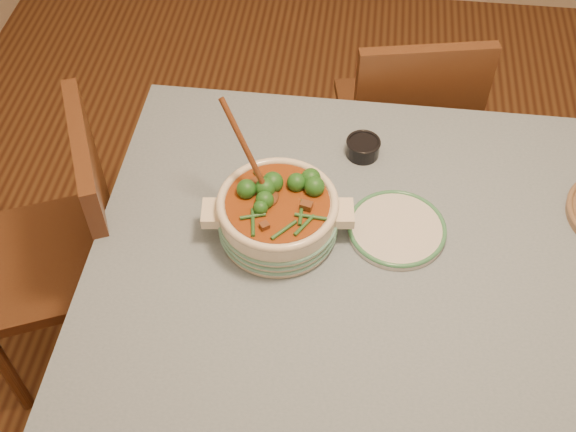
{
  "coord_description": "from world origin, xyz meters",
  "views": [
    {
      "loc": [
        -0.24,
        -1.06,
        2.15
      ],
      "look_at": [
        -0.37,
        0.0,
        0.86
      ],
      "focal_mm": 45.0,
      "sensor_mm": 36.0,
      "label": 1
    }
  ],
  "objects_px": {
    "dining_table": "(435,280)",
    "condiment_bowl": "(363,147)",
    "stew_casserole": "(278,213)",
    "white_plate": "(397,229)",
    "chair_left": "(69,242)",
    "chair_far": "(406,121)"
  },
  "relations": [
    {
      "from": "dining_table",
      "to": "stew_casserole",
      "type": "height_order",
      "value": "stew_casserole"
    },
    {
      "from": "dining_table",
      "to": "stew_casserole",
      "type": "xyz_separation_m",
      "value": [
        -0.4,
        0.03,
        0.16
      ]
    },
    {
      "from": "stew_casserole",
      "to": "condiment_bowl",
      "type": "height_order",
      "value": "stew_casserole"
    },
    {
      "from": "condiment_bowl",
      "to": "white_plate",
      "type": "bearing_deg",
      "value": -69.27
    },
    {
      "from": "white_plate",
      "to": "condiment_bowl",
      "type": "xyz_separation_m",
      "value": [
        -0.1,
        0.26,
        0.02
      ]
    },
    {
      "from": "chair_far",
      "to": "chair_left",
      "type": "height_order",
      "value": "chair_left"
    },
    {
      "from": "dining_table",
      "to": "condiment_bowl",
      "type": "xyz_separation_m",
      "value": [
        -0.21,
        0.33,
        0.12
      ]
    },
    {
      "from": "chair_left",
      "to": "stew_casserole",
      "type": "bearing_deg",
      "value": 58.89
    },
    {
      "from": "stew_casserole",
      "to": "condiment_bowl",
      "type": "distance_m",
      "value": 0.35
    },
    {
      "from": "dining_table",
      "to": "condiment_bowl",
      "type": "distance_m",
      "value": 0.4
    },
    {
      "from": "chair_far",
      "to": "chair_left",
      "type": "distance_m",
      "value": 1.15
    },
    {
      "from": "dining_table",
      "to": "condiment_bowl",
      "type": "height_order",
      "value": "condiment_bowl"
    },
    {
      "from": "stew_casserole",
      "to": "chair_far",
      "type": "xyz_separation_m",
      "value": [
        0.34,
        0.73,
        -0.33
      ]
    },
    {
      "from": "dining_table",
      "to": "condiment_bowl",
      "type": "bearing_deg",
      "value": 122.22
    },
    {
      "from": "stew_casserole",
      "to": "dining_table",
      "type": "bearing_deg",
      "value": -4.67
    },
    {
      "from": "dining_table",
      "to": "chair_far",
      "type": "relative_size",
      "value": 1.92
    },
    {
      "from": "dining_table",
      "to": "stew_casserole",
      "type": "distance_m",
      "value": 0.43
    },
    {
      "from": "stew_casserole",
      "to": "white_plate",
      "type": "height_order",
      "value": "stew_casserole"
    },
    {
      "from": "condiment_bowl",
      "to": "stew_casserole",
      "type": "bearing_deg",
      "value": -123.14
    },
    {
      "from": "dining_table",
      "to": "white_plate",
      "type": "xyz_separation_m",
      "value": [
        -0.11,
        0.07,
        0.1
      ]
    },
    {
      "from": "dining_table",
      "to": "condiment_bowl",
      "type": "relative_size",
      "value": 18.09
    },
    {
      "from": "stew_casserole",
      "to": "chair_far",
      "type": "distance_m",
      "value": 0.87
    }
  ]
}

